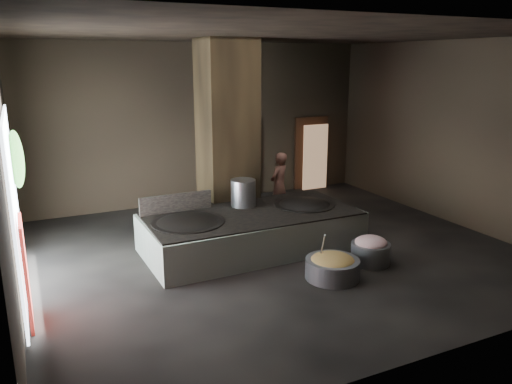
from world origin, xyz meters
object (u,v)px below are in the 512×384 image
veg_basin (332,269)px  cook (279,185)px  meat_basin (370,253)px  hearth_platform (252,231)px  stock_pot (243,193)px  wok_right (304,208)px  wok_left (188,226)px

veg_basin → cook: bearing=76.7°
meat_basin → cook: bearing=92.9°
hearth_platform → stock_pot: 0.92m
wok_right → veg_basin: (-0.61, -2.09, -0.56)m
wok_right → veg_basin: bearing=-106.3°
cook → meat_basin: 3.69m
cook → veg_basin: (-0.92, -3.90, -0.66)m
wok_left → stock_pot: (1.50, 0.60, 0.38)m
stock_pot → cook: cook is taller
hearth_platform → wok_right: bearing=0.7°
veg_basin → meat_basin: size_ratio=1.31×
wok_right → cook: bearing=80.3°
wok_right → meat_basin: bearing=-74.9°
wok_left → veg_basin: bearing=-42.3°
stock_pot → cook: bearing=39.1°
wok_left → meat_basin: bearing=-27.6°
hearth_platform → meat_basin: hearth_platform is taller
wok_right → meat_basin: (0.49, -1.82, -0.53)m
wok_right → cook: (0.31, 1.81, 0.10)m
wok_left → veg_basin: 3.01m
hearth_platform → wok_right: wok_right is taller
wok_left → veg_basin: (2.19, -1.99, -0.56)m
hearth_platform → stock_pot: (0.05, 0.55, 0.73)m
wok_left → meat_basin: wok_left is taller
wok_right → stock_pot: size_ratio=2.25×
cook → veg_basin: cook is taller
wok_right → meat_basin: size_ratio=1.72×
stock_pot → veg_basin: size_ratio=0.59×
hearth_platform → cook: size_ratio=2.70×
stock_pot → veg_basin: stock_pot is taller
hearth_platform → wok_right: 1.40m
hearth_platform → veg_basin: hearth_platform is taller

